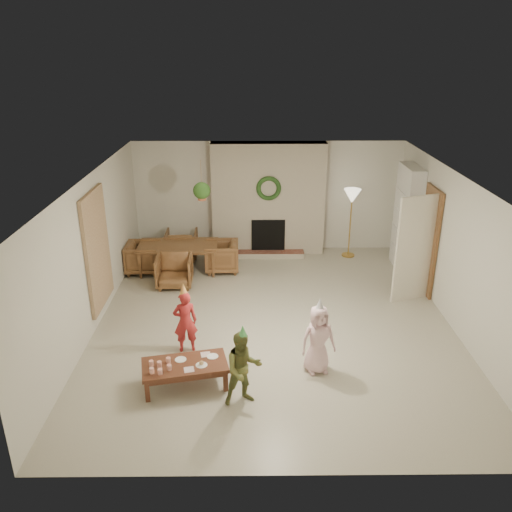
{
  "coord_description": "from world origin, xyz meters",
  "views": [
    {
      "loc": [
        -0.38,
        -7.93,
        4.42
      ],
      "look_at": [
        -0.3,
        0.4,
        1.05
      ],
      "focal_mm": 36.53,
      "sensor_mm": 36.0,
      "label": 1
    }
  ],
  "objects_px": {
    "dining_chair_right": "(222,256)",
    "coffee_table_top": "(185,365)",
    "child_pink": "(318,339)",
    "child_plaid": "(243,369)",
    "dining_table": "(178,258)",
    "child_red": "(185,322)",
    "dining_chair_far": "(182,245)",
    "dining_chair_left": "(143,257)",
    "dining_chair_near": "(174,271)"
  },
  "relations": [
    {
      "from": "dining_chair_right",
      "to": "coffee_table_top",
      "type": "relative_size",
      "value": 0.6
    },
    {
      "from": "coffee_table_top",
      "to": "dining_table",
      "type": "bearing_deg",
      "value": 86.58
    },
    {
      "from": "child_plaid",
      "to": "child_pink",
      "type": "xyz_separation_m",
      "value": [
        1.06,
        0.71,
        0.0
      ]
    },
    {
      "from": "dining_chair_left",
      "to": "child_pink",
      "type": "xyz_separation_m",
      "value": [
        3.2,
        -3.64,
        0.2
      ]
    },
    {
      "from": "dining_table",
      "to": "child_plaid",
      "type": "bearing_deg",
      "value": -73.47
    },
    {
      "from": "dining_chair_near",
      "to": "coffee_table_top",
      "type": "relative_size",
      "value": 0.6
    },
    {
      "from": "dining_chair_right",
      "to": "coffee_table_top",
      "type": "height_order",
      "value": "dining_chair_right"
    },
    {
      "from": "child_plaid",
      "to": "child_pink",
      "type": "distance_m",
      "value": 1.28
    },
    {
      "from": "dining_chair_near",
      "to": "dining_chair_right",
      "type": "height_order",
      "value": "same"
    },
    {
      "from": "dining_chair_right",
      "to": "child_pink",
      "type": "distance_m",
      "value": 4.01
    },
    {
      "from": "child_pink",
      "to": "dining_table",
      "type": "bearing_deg",
      "value": 111.02
    },
    {
      "from": "child_pink",
      "to": "dining_chair_left",
      "type": "bearing_deg",
      "value": 118.24
    },
    {
      "from": "child_plaid",
      "to": "child_pink",
      "type": "relative_size",
      "value": 1.0
    },
    {
      "from": "dining_chair_right",
      "to": "dining_table",
      "type": "bearing_deg",
      "value": -90.0
    },
    {
      "from": "dining_table",
      "to": "dining_chair_near",
      "type": "distance_m",
      "value": 0.72
    },
    {
      "from": "dining_chair_left",
      "to": "coffee_table_top",
      "type": "distance_m",
      "value": 4.2
    },
    {
      "from": "dining_chair_far",
      "to": "coffee_table_top",
      "type": "distance_m",
      "value": 4.76
    },
    {
      "from": "dining_chair_left",
      "to": "coffee_table_top",
      "type": "bearing_deg",
      "value": -163.02
    },
    {
      "from": "child_plaid",
      "to": "child_pink",
      "type": "bearing_deg",
      "value": 17.58
    },
    {
      "from": "dining_chair_near",
      "to": "child_red",
      "type": "distance_m",
      "value": 2.42
    },
    {
      "from": "coffee_table_top",
      "to": "child_plaid",
      "type": "relative_size",
      "value": 1.12
    },
    {
      "from": "dining_chair_left",
      "to": "dining_table",
      "type": "bearing_deg",
      "value": -90.0
    },
    {
      "from": "dining_table",
      "to": "coffee_table_top",
      "type": "distance_m",
      "value": 4.05
    },
    {
      "from": "dining_table",
      "to": "child_red",
      "type": "distance_m",
      "value": 3.13
    },
    {
      "from": "coffee_table_top",
      "to": "child_red",
      "type": "distance_m",
      "value": 0.94
    },
    {
      "from": "coffee_table_top",
      "to": "child_pink",
      "type": "xyz_separation_m",
      "value": [
        1.88,
        0.34,
        0.19
      ]
    },
    {
      "from": "coffee_table_top",
      "to": "dining_chair_right",
      "type": "bearing_deg",
      "value": 73.72
    },
    {
      "from": "child_red",
      "to": "child_plaid",
      "type": "distance_m",
      "value": 1.57
    },
    {
      "from": "coffee_table_top",
      "to": "dining_chair_far",
      "type": "bearing_deg",
      "value": 85.5
    },
    {
      "from": "dining_chair_far",
      "to": "child_red",
      "type": "height_order",
      "value": "child_red"
    },
    {
      "from": "dining_chair_near",
      "to": "dining_chair_far",
      "type": "relative_size",
      "value": 1.0
    },
    {
      "from": "dining_chair_far",
      "to": "child_plaid",
      "type": "height_order",
      "value": "child_plaid"
    },
    {
      "from": "dining_chair_right",
      "to": "child_plaid",
      "type": "bearing_deg",
      "value": 5.21
    },
    {
      "from": "dining_table",
      "to": "coffee_table_top",
      "type": "bearing_deg",
      "value": -82.87
    },
    {
      "from": "dining_chair_near",
      "to": "child_red",
      "type": "height_order",
      "value": "child_red"
    },
    {
      "from": "dining_chair_near",
      "to": "dining_chair_left",
      "type": "height_order",
      "value": "same"
    },
    {
      "from": "dining_table",
      "to": "child_pink",
      "type": "distance_m",
      "value": 4.42
    },
    {
      "from": "dining_chair_far",
      "to": "dining_chair_right",
      "type": "height_order",
      "value": "same"
    },
    {
      "from": "child_red",
      "to": "dining_chair_right",
      "type": "bearing_deg",
      "value": -109.7
    },
    {
      "from": "dining_chair_far",
      "to": "coffee_table_top",
      "type": "height_order",
      "value": "dining_chair_far"
    },
    {
      "from": "dining_table",
      "to": "dining_chair_right",
      "type": "distance_m",
      "value": 0.91
    },
    {
      "from": "dining_table",
      "to": "dining_chair_right",
      "type": "height_order",
      "value": "dining_chair_right"
    },
    {
      "from": "dining_chair_near",
      "to": "dining_chair_far",
      "type": "bearing_deg",
      "value": 90.0
    },
    {
      "from": "dining_chair_right",
      "to": "child_pink",
      "type": "relative_size",
      "value": 0.67
    },
    {
      "from": "dining_table",
      "to": "child_plaid",
      "type": "xyz_separation_m",
      "value": [
        1.42,
        -4.37,
        0.23
      ]
    },
    {
      "from": "dining_table",
      "to": "dining_chair_right",
      "type": "relative_size",
      "value": 2.34
    },
    {
      "from": "child_red",
      "to": "child_plaid",
      "type": "bearing_deg",
      "value": 112.57
    },
    {
      "from": "dining_chair_near",
      "to": "child_pink",
      "type": "relative_size",
      "value": 0.67
    },
    {
      "from": "dining_chair_near",
      "to": "child_red",
      "type": "xyz_separation_m",
      "value": [
        0.5,
        -2.36,
        0.18
      ]
    },
    {
      "from": "coffee_table_top",
      "to": "child_red",
      "type": "xyz_separation_m",
      "value": [
        -0.09,
        0.92,
        0.17
      ]
    }
  ]
}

